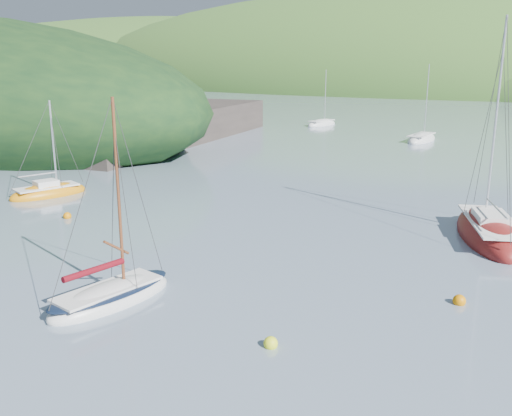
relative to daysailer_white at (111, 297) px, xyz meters
The scene contains 7 objects.
ground 1.87m from the daysailer_white, 18.72° to the right, with size 700.00×700.00×0.00m, color gray.
daysailer_white is the anchor object (origin of this frame).
sloop_red 19.29m from the daysailer_white, 56.86° to the left, with size 5.82×8.55×12.01m.
sailboat_yellow 19.26m from the daysailer_white, 148.71° to the left, with size 3.41×5.59×6.94m.
distant_sloop_a 49.33m from the daysailer_white, 93.47° to the left, with size 2.41×6.41×9.07m.
distant_sloop_c 59.98m from the daysailer_white, 108.54° to the left, with size 2.89×5.91×8.08m.
mooring_buoys 4.08m from the daysailer_white, 58.25° to the left, with size 22.64×8.12×0.49m.
Camera 1 is at (13.78, -13.41, 9.07)m, focal length 40.00 mm.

